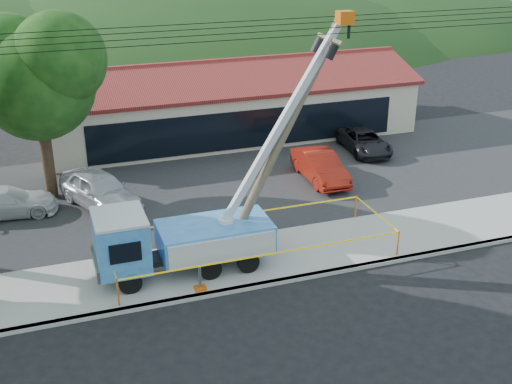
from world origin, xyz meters
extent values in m
plane|color=black|center=(0.00, 0.00, 0.00)|extent=(120.00, 120.00, 0.00)
cube|color=#ADA9A2|center=(0.00, 2.10, 0.07)|extent=(60.00, 0.25, 0.15)
cube|color=#ADA9A2|center=(0.00, 4.00, 0.07)|extent=(60.00, 4.00, 0.15)
cube|color=#28282B|center=(0.00, 12.00, 0.05)|extent=(60.00, 12.00, 0.10)
cube|color=beige|center=(4.00, 20.00, 1.70)|extent=(22.00, 8.00, 3.40)
cube|color=black|center=(4.00, 15.98, 1.43)|extent=(18.04, 0.08, 2.21)
cube|color=maroon|center=(4.00, 18.00, 3.90)|extent=(22.50, 4.53, 1.52)
cube|color=maroon|center=(4.00, 22.00, 3.90)|extent=(22.50, 4.53, 1.52)
cube|color=maroon|center=(4.00, 20.00, 4.55)|extent=(22.50, 0.30, 0.25)
cylinder|color=#332316|center=(-7.00, 13.00, 2.09)|extent=(0.56, 0.56, 4.18)
sphere|color=#0E360F|center=(-7.00, 13.00, 5.70)|extent=(5.25, 5.25, 5.25)
sphere|color=#0E360F|center=(-8.05, 13.70, 6.65)|extent=(4.20, 4.20, 4.20)
sphere|color=#0E360F|center=(-5.95, 12.30, 6.84)|extent=(4.20, 4.20, 4.20)
ellipsoid|color=#193714|center=(10.00, 55.00, 0.00)|extent=(89.60, 64.00, 32.00)
ellipsoid|color=#193714|center=(30.00, 55.00, 0.00)|extent=(72.80, 52.00, 26.00)
cylinder|color=black|center=(0.00, 3.10, 8.91)|extent=(60.00, 0.02, 0.02)
cylinder|color=black|center=(0.00, 3.60, 9.03)|extent=(60.00, 0.02, 0.02)
cylinder|color=black|center=(0.00, 4.10, 9.15)|extent=(60.00, 0.02, 0.02)
cylinder|color=black|center=(0.00, 4.50, 9.27)|extent=(60.00, 0.02, 0.02)
cylinder|color=black|center=(-4.77, 3.06, 0.56)|extent=(0.84, 0.28, 0.84)
cylinder|color=black|center=(-4.77, 5.01, 0.56)|extent=(0.84, 0.28, 0.84)
cylinder|color=black|center=(-1.80, 3.06, 0.56)|extent=(0.84, 0.28, 0.84)
cylinder|color=black|center=(-1.80, 5.01, 0.56)|extent=(0.84, 0.28, 0.84)
cylinder|color=black|center=(-0.31, 3.06, 0.56)|extent=(0.84, 0.28, 0.84)
cylinder|color=black|center=(-0.31, 5.01, 0.56)|extent=(0.84, 0.28, 0.84)
cube|color=black|center=(-2.36, 4.04, 0.79)|extent=(6.13, 0.93, 0.23)
cube|color=#3C75D5|center=(-4.87, 4.04, 1.72)|extent=(1.86, 2.23, 1.95)
cube|color=silver|center=(-4.87, 4.04, 2.74)|extent=(1.86, 2.23, 0.11)
cube|color=black|center=(-5.75, 4.04, 1.86)|extent=(0.07, 1.67, 0.84)
cube|color=gray|center=(-5.84, 4.04, 0.98)|extent=(0.14, 2.14, 0.46)
cube|color=#3C75D5|center=(-1.34, 4.04, 1.35)|extent=(4.27, 2.23, 1.11)
cylinder|color=silver|center=(-0.87, 4.04, 1.76)|extent=(0.65, 0.65, 0.56)
cube|color=silver|center=(1.37, 4.04, 5.65)|extent=(4.70, 0.26, 7.45)
cube|color=gray|center=(1.65, 4.04, 5.89)|extent=(2.83, 0.17, 4.48)
cube|color=#E65E0C|center=(3.61, 3.85, 9.31)|extent=(0.56, 0.46, 0.46)
cube|color=#E65E0C|center=(-2.36, 2.46, 0.18)|extent=(0.42, 0.42, 0.07)
cube|color=#E65E0C|center=(0.06, 5.62, 0.18)|extent=(0.42, 0.42, 0.07)
cylinder|color=brown|center=(1.28, 4.13, 4.73)|extent=(4.96, 0.35, 9.32)
cube|color=brown|center=(3.21, 4.13, 8.53)|extent=(0.18, 1.98, 0.18)
cylinder|color=black|center=(2.99, 4.68, 8.20)|extent=(0.60, 0.40, 0.67)
cylinder|color=black|center=(2.99, 3.58, 8.20)|extent=(0.60, 0.40, 0.67)
cylinder|color=#E65E0C|center=(-5.30, 2.33, 0.68)|extent=(0.06, 0.06, 1.07)
cylinder|color=#E65E0C|center=(5.72, 2.33, 0.68)|extent=(0.06, 0.06, 1.07)
cylinder|color=#E65E0C|center=(5.72, 5.95, 0.68)|extent=(0.06, 0.06, 1.07)
cylinder|color=#E65E0C|center=(-5.30, 5.95, 0.68)|extent=(0.06, 0.06, 1.07)
cube|color=yellow|center=(0.21, 2.33, 1.16)|extent=(11.02, 0.01, 0.06)
cube|color=yellow|center=(5.72, 4.14, 1.16)|extent=(0.01, 3.62, 0.06)
cube|color=yellow|center=(0.21, 5.95, 1.16)|extent=(11.02, 0.01, 0.06)
cube|color=yellow|center=(-5.30, 4.14, 1.16)|extent=(0.01, 3.62, 0.06)
imported|color=#BABBC2|center=(-4.90, 11.04, 0.00)|extent=(3.87, 5.30, 1.68)
imported|color=#A41D10|center=(6.11, 10.67, 0.00)|extent=(1.65, 4.54, 1.49)
imported|color=silver|center=(-9.06, 11.47, 0.00)|extent=(4.67, 2.20, 1.32)
imported|color=black|center=(10.30, 13.78, 0.00)|extent=(2.46, 4.64, 1.24)
camera|label=1|loc=(-6.98, -17.09, 12.70)|focal=45.00mm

